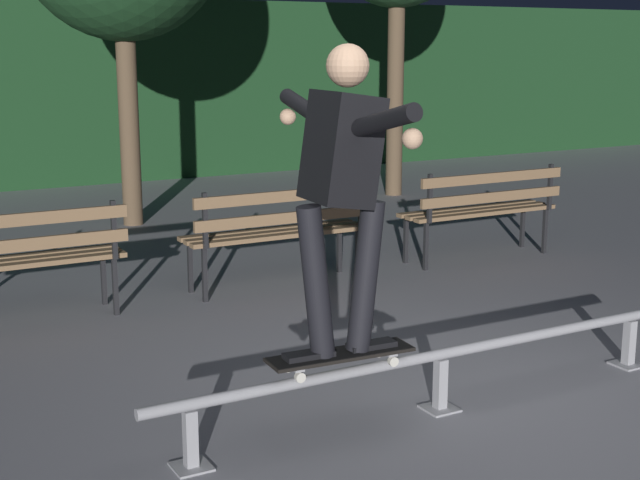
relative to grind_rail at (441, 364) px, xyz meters
name	(u,v)px	position (x,y,z in m)	size (l,w,h in m)	color
ground_plane	(458,420)	(0.00, -0.17, -0.27)	(90.00, 90.00, 0.00)	gray
hedge_backdrop	(42,92)	(0.00, 9.73, 1.06)	(24.00, 1.20, 2.66)	#193D1E
grind_rail	(441,364)	(0.00, 0.00, 0.00)	(3.46, 0.18, 0.35)	#9E9EA3
skateboard	(341,355)	(-0.64, 0.00, 0.16)	(0.79, 0.25, 0.09)	black
skateboarder	(342,175)	(-0.64, 0.00, 1.10)	(0.62, 1.41, 1.56)	black
park_bench_leftmost	(13,254)	(-1.76, 2.72, 0.27)	(1.60, 0.42, 0.88)	black
park_bench_left_center	(280,225)	(0.37, 2.72, 0.27)	(1.60, 0.42, 0.88)	black
park_bench_right_center	(484,204)	(2.49, 2.72, 0.27)	(1.60, 0.42, 0.88)	black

